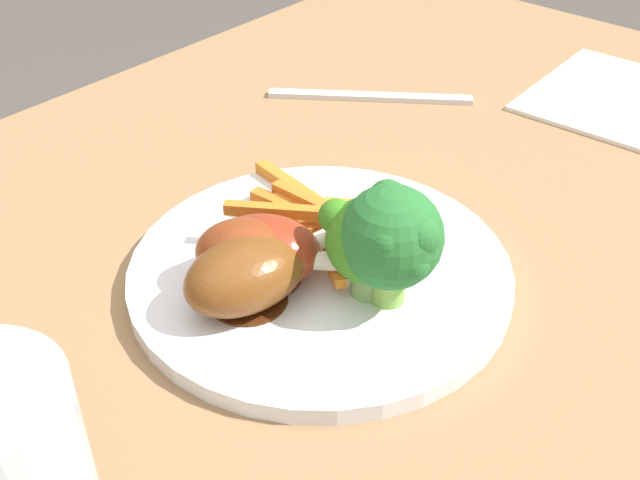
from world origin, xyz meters
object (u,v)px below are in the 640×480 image
(chicken_drumstick_far, at_px, (272,252))
(fork, at_px, (370,97))
(dinner_plate, at_px, (320,272))
(broccoli_floret_middle, at_px, (387,246))
(dining_table, at_px, (218,424))
(chicken_drumstick_near, at_px, (256,255))
(broccoli_floret_front, at_px, (393,238))
(broccoli_floret_back, at_px, (369,242))
(chicken_drumstick_extra, at_px, (253,270))
(carrot_fries_pile, at_px, (321,215))

(chicken_drumstick_far, distance_m, fork, 0.29)
(dinner_plate, bearing_deg, broccoli_floret_middle, 96.79)
(dining_table, bearing_deg, fork, -161.06)
(dining_table, relative_size, broccoli_floret_middle, 22.02)
(chicken_drumstick_near, bearing_deg, fork, -156.00)
(broccoli_floret_middle, bearing_deg, broccoli_floret_front, 56.09)
(chicken_drumstick_far, bearing_deg, broccoli_floret_back, 116.59)
(broccoli_floret_middle, bearing_deg, chicken_drumstick_extra, -45.39)
(dining_table, height_order, broccoli_floret_front, broccoli_floret_front)
(broccoli_floret_front, bearing_deg, dinner_plate, -88.55)
(broccoli_floret_front, distance_m, carrot_fries_pile, 0.10)
(dinner_plate, bearing_deg, chicken_drumstick_near, -24.68)
(dining_table, xyz_separation_m, chicken_drumstick_far, (-0.04, 0.02, 0.14))
(dining_table, relative_size, chicken_drumstick_extra, 8.88)
(broccoli_floret_middle, bearing_deg, carrot_fries_pile, -110.55)
(broccoli_floret_front, bearing_deg, carrot_fries_pile, -111.70)
(broccoli_floret_middle, distance_m, fork, 0.30)
(dining_table, bearing_deg, chicken_drumstick_near, 150.35)
(broccoli_floret_front, distance_m, broccoli_floret_middle, 0.01)
(dining_table, height_order, dinner_plate, dinner_plate)
(chicken_drumstick_far, relative_size, chicken_drumstick_extra, 0.86)
(broccoli_floret_back, bearing_deg, chicken_drumstick_extra, -45.98)
(broccoli_floret_back, relative_size, chicken_drumstick_far, 0.54)
(broccoli_floret_front, height_order, broccoli_floret_back, broccoli_floret_front)
(chicken_drumstick_near, height_order, chicken_drumstick_extra, chicken_drumstick_near)
(chicken_drumstick_near, relative_size, chicken_drumstick_far, 0.88)
(chicken_drumstick_far, bearing_deg, chicken_drumstick_near, -26.28)
(broccoli_floret_back, bearing_deg, dinner_plate, -93.97)
(broccoli_floret_middle, relative_size, broccoli_floret_back, 0.86)
(fork, bearing_deg, dining_table, -107.27)
(broccoli_floret_front, height_order, carrot_fries_pile, broccoli_floret_front)
(broccoli_floret_middle, xyz_separation_m, chicken_drumstick_near, (0.05, -0.07, -0.01))
(dining_table, distance_m, dinner_plate, 0.14)
(dining_table, height_order, chicken_drumstick_near, chicken_drumstick_near)
(chicken_drumstick_extra, bearing_deg, carrot_fries_pile, -167.34)
(carrot_fries_pile, bearing_deg, broccoli_floret_back, 61.63)
(broccoli_floret_middle, height_order, broccoli_floret_back, broccoli_floret_back)
(chicken_drumstick_far, height_order, chicken_drumstick_extra, same)
(chicken_drumstick_near, height_order, chicken_drumstick_far, chicken_drumstick_near)
(chicken_drumstick_far, bearing_deg, fork, -154.39)
(chicken_drumstick_far, bearing_deg, broccoli_floret_front, 114.62)
(chicken_drumstick_near, bearing_deg, broccoli_floret_middle, 124.22)
(broccoli_floret_front, distance_m, chicken_drumstick_far, 0.08)
(dinner_plate, distance_m, broccoli_floret_back, 0.06)
(broccoli_floret_middle, distance_m, chicken_drumstick_far, 0.07)
(dinner_plate, relative_size, fork, 1.32)
(dinner_plate, xyz_separation_m, fork, (-0.23, -0.14, -0.00))
(chicken_drumstick_near, bearing_deg, dining_table, -29.65)
(dinner_plate, distance_m, chicken_drumstick_near, 0.05)
(broccoli_floret_front, bearing_deg, chicken_drumstick_near, -60.76)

